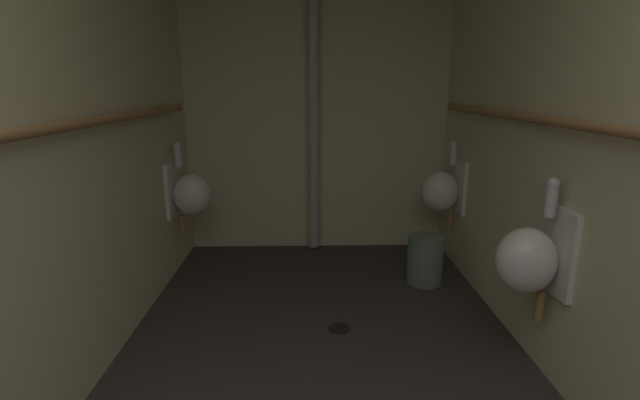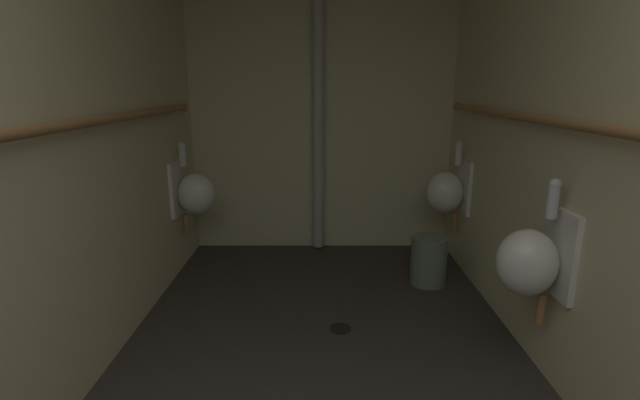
% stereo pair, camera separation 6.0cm
% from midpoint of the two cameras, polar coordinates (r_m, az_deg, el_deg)
% --- Properties ---
extents(floor, '(2.48, 4.24, 0.08)m').
position_cam_midpoint_polar(floor, '(2.59, 0.87, -22.33)').
color(floor, '#383330').
rests_on(floor, ground).
extents(wall_left, '(0.06, 4.24, 2.51)m').
position_cam_midpoint_polar(wall_left, '(2.40, -29.52, 6.49)').
color(wall_left, beige).
rests_on(wall_left, ground).
extents(wall_right, '(0.06, 4.24, 2.51)m').
position_cam_midpoint_polar(wall_right, '(2.44, 30.93, 6.42)').
color(wall_right, beige).
rests_on(wall_right, ground).
extents(wall_back, '(2.48, 0.06, 2.51)m').
position_cam_midpoint_polar(wall_back, '(4.18, 0.41, 10.81)').
color(wall_back, beige).
rests_on(wall_back, ground).
extents(urinal_left_mid, '(0.32, 0.30, 0.76)m').
position_cam_midpoint_polar(urinal_left_mid, '(3.79, -15.32, 0.87)').
color(urinal_left_mid, silver).
extents(urinal_right_mid, '(0.32, 0.30, 0.76)m').
position_cam_midpoint_polar(urinal_right_mid, '(2.50, 25.47, -6.84)').
color(urinal_right_mid, silver).
extents(urinal_right_far, '(0.32, 0.30, 0.76)m').
position_cam_midpoint_polar(urinal_right_far, '(3.87, 15.96, 1.10)').
color(urinal_right_far, silver).
extents(supply_pipe_left, '(0.06, 3.43, 0.06)m').
position_cam_midpoint_polar(supply_pipe_left, '(2.35, -27.82, 8.44)').
color(supply_pipe_left, '#9E7042').
extents(supply_pipe_right, '(0.06, 3.56, 0.06)m').
position_cam_midpoint_polar(supply_pipe_right, '(2.38, 29.34, 8.32)').
color(supply_pipe_right, '#9E7042').
extents(standpipe_back_wall, '(0.10, 0.10, 2.46)m').
position_cam_midpoint_polar(standpipe_back_wall, '(4.07, 0.02, 10.72)').
color(standpipe_back_wall, '#B2B2B2').
rests_on(standpipe_back_wall, ground).
extents(floor_drain, '(0.14, 0.14, 0.01)m').
position_cam_midpoint_polar(floor_drain, '(3.00, 3.01, -15.79)').
color(floor_drain, black).
rests_on(floor_drain, ground).
extents(waste_bin, '(0.28, 0.28, 0.38)m').
position_cam_midpoint_polar(waste_bin, '(3.64, 13.77, -7.36)').
color(waste_bin, slate).
rests_on(waste_bin, ground).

